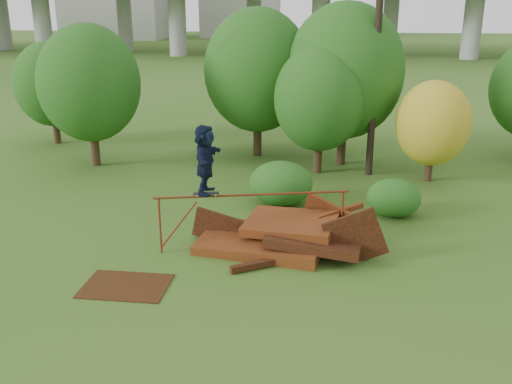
# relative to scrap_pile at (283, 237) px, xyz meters

# --- Properties ---
(ground) EXTENTS (240.00, 240.00, 0.00)m
(ground) POSITION_rel_scrap_pile_xyz_m (0.00, -1.74, -0.37)
(ground) COLOR #2D5116
(ground) RESTS_ON ground
(scrap_pile) EXTENTS (5.71, 3.38, 1.88)m
(scrap_pile) POSITION_rel_scrap_pile_xyz_m (0.00, 0.00, 0.00)
(scrap_pile) COLOR #4D210D
(scrap_pile) RESTS_ON ground
(grind_rail) EXTENTS (5.35, 1.35, 1.66)m
(grind_rail) POSITION_rel_scrap_pile_xyz_m (-0.86, -0.06, 0.97)
(grind_rail) COLOR maroon
(grind_rail) RESTS_ON ground
(skateboard) EXTENTS (0.74, 0.35, 0.07)m
(skateboard) POSITION_rel_scrap_pile_xyz_m (-2.11, -0.36, 1.34)
(skateboard) COLOR black
(skateboard) RESTS_ON grind_rail
(skater) EXTENTS (0.57, 1.77, 1.91)m
(skater) POSITION_rel_scrap_pile_xyz_m (-2.11, -0.36, 2.31)
(skater) COLOR black
(skater) RESTS_ON skateboard
(flat_plate) EXTENTS (2.12, 1.52, 0.03)m
(flat_plate) POSITION_rel_scrap_pile_xyz_m (-3.70, -2.74, -0.36)
(flat_plate) COLOR #391E0C
(flat_plate) RESTS_ON ground
(tree_0) EXTENTS (4.21, 4.21, 5.94)m
(tree_0) POSITION_rel_scrap_pile_xyz_m (-8.68, 7.75, 3.14)
(tree_0) COLOR black
(tree_0) RESTS_ON ground
(tree_1) EXTENTS (4.71, 4.71, 6.55)m
(tree_1) POSITION_rel_scrap_pile_xyz_m (-1.97, 10.28, 3.46)
(tree_1) COLOR black
(tree_1) RESTS_ON ground
(tree_2) EXTENTS (3.67, 3.67, 5.17)m
(tree_2) POSITION_rel_scrap_pile_xyz_m (0.82, 7.83, 2.68)
(tree_2) COLOR black
(tree_2) RESTS_ON ground
(tree_3) EXTENTS (4.89, 4.89, 6.79)m
(tree_3) POSITION_rel_scrap_pile_xyz_m (1.80, 9.28, 3.60)
(tree_3) COLOR black
(tree_3) RESTS_ON ground
(tree_4) EXTENTS (2.85, 2.85, 3.94)m
(tree_4) POSITION_rel_scrap_pile_xyz_m (5.17, 7.24, 1.92)
(tree_4) COLOR black
(tree_4) RESTS_ON ground
(tree_6) EXTENTS (3.56, 3.56, 4.97)m
(tree_6) POSITION_rel_scrap_pile_xyz_m (-12.16, 11.40, 2.55)
(tree_6) COLOR black
(tree_6) RESTS_ON ground
(shrub_left) EXTENTS (2.20, 2.03, 1.52)m
(shrub_left) POSITION_rel_scrap_pile_xyz_m (-0.37, 3.79, 0.39)
(shrub_left) COLOR #144412
(shrub_left) RESTS_ON ground
(shrub_right) EXTENTS (1.77, 1.62, 1.25)m
(shrub_right) POSITION_rel_scrap_pile_xyz_m (3.40, 3.10, 0.25)
(shrub_right) COLOR #144412
(shrub_right) RESTS_ON ground
(utility_pole) EXTENTS (1.40, 0.28, 9.92)m
(utility_pole) POSITION_rel_scrap_pile_xyz_m (2.91, 7.81, 4.66)
(utility_pole) COLOR black
(utility_pole) RESTS_ON ground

